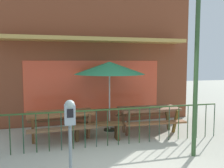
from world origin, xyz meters
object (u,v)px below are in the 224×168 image
object	(u,v)px
picnic_table_left	(61,118)
patio_umbrella	(109,68)
parking_meter_near	(70,120)
picnic_table_right	(149,113)
patio_bench	(97,127)
street_lamp	(197,42)

from	to	relation	value
picnic_table_left	patio_umbrella	distance (m)	2.10
patio_umbrella	parking_meter_near	size ratio (longest dim) A/B	1.43
picnic_table_right	patio_bench	world-z (taller)	picnic_table_right
patio_umbrella	parking_meter_near	bearing A→B (deg)	-115.68
picnic_table_right	patio_umbrella	xyz separation A→B (m)	(-1.10, 0.53, 1.36)
picnic_table_right	picnic_table_left	bearing A→B (deg)	178.65
patio_umbrella	parking_meter_near	distance (m)	3.59
picnic_table_right	patio_umbrella	distance (m)	1.82
picnic_table_left	patio_bench	world-z (taller)	picnic_table_left
picnic_table_left	patio_bench	bearing A→B (deg)	-18.66
patio_umbrella	patio_bench	distance (m)	1.89
picnic_table_left	street_lamp	distance (m)	4.05
picnic_table_left	street_lamp	size ratio (longest dim) A/B	0.46
picnic_table_right	patio_bench	size ratio (longest dim) A/B	1.30
picnic_table_left	patio_umbrella	xyz separation A→B (m)	(1.53, 0.47, 1.36)
patio_bench	parking_meter_near	size ratio (longest dim) A/B	0.94
parking_meter_near	patio_bench	bearing A→B (deg)	68.06
picnic_table_left	parking_meter_near	distance (m)	2.74
patio_bench	parking_meter_near	world-z (taller)	parking_meter_near
picnic_table_right	parking_meter_near	distance (m)	3.75
picnic_table_left	street_lamp	bearing A→B (deg)	-35.09
patio_bench	picnic_table_left	bearing A→B (deg)	161.34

